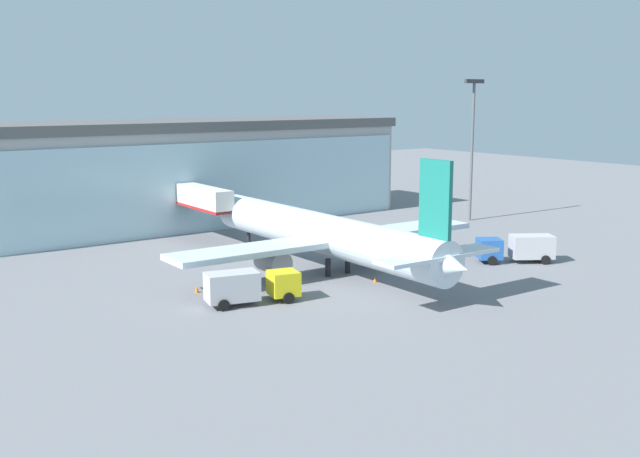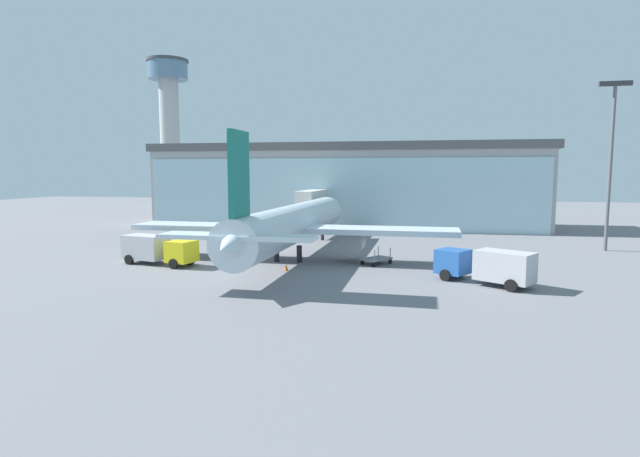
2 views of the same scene
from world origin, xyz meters
TOP-DOWN VIEW (x-y plane):
  - ground at (0.00, 0.00)m, footprint 240.00×240.00m
  - terminal_building at (0.00, 39.67)m, footprint 60.69×17.52m
  - jet_bridge at (-2.64, 28.50)m, footprint 2.45×13.61m
  - apron_light_mast at (31.69, 19.22)m, footprint 3.20×0.40m
  - airplane at (-0.18, 7.35)m, footprint 31.42×36.26m
  - catering_truck at (-11.60, 1.66)m, footprint 7.61×3.79m
  - fuel_truck at (17.06, -0.78)m, footprint 7.35×5.75m
  - baggage_cart at (8.13, 5.87)m, footprint 2.90×3.21m
  - safety_cone_nose at (0.79, 1.28)m, footprint 0.36×0.36m
  - safety_cone_wingtip at (-13.38, 7.11)m, footprint 0.36×0.36m

SIDE VIEW (x-z plane):
  - ground at x=0.00m, z-range 0.00..0.00m
  - safety_cone_nose at x=0.79m, z-range 0.00..0.55m
  - safety_cone_wingtip at x=-13.38m, z-range 0.00..0.55m
  - baggage_cart at x=8.13m, z-range -0.25..1.25m
  - catering_truck at x=-11.60m, z-range 0.14..2.79m
  - fuel_truck at x=17.06m, z-range 0.14..2.79m
  - airplane at x=-0.18m, z-range -2.24..9.02m
  - jet_bridge at x=-2.64m, z-range 1.64..7.70m
  - terminal_building at x=0.00m, z-range 0.00..12.92m
  - apron_light_mast at x=31.69m, z-range 1.73..19.70m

